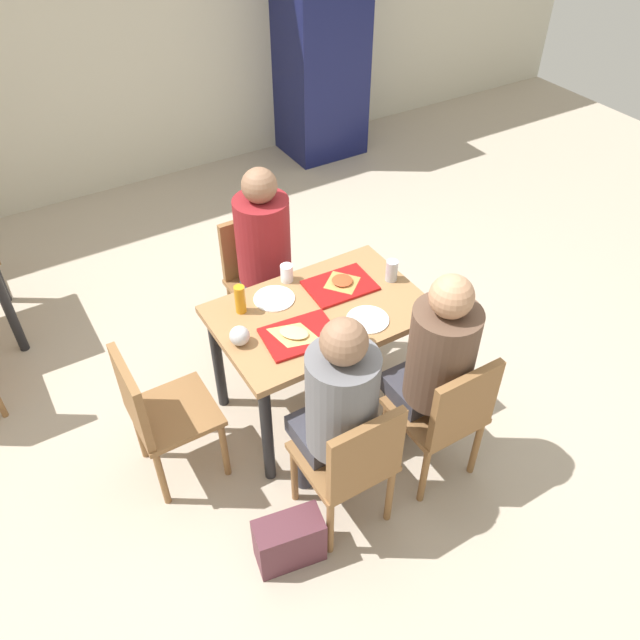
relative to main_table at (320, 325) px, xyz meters
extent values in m
cube|color=#B7A893|center=(0.00, 0.00, -0.63)|extent=(10.00, 10.00, 0.02)
cube|color=beige|center=(0.00, 3.20, 0.78)|extent=(10.00, 0.10, 2.80)
cube|color=#9E7247|center=(0.00, 0.00, 0.09)|extent=(1.10, 0.72, 0.04)
cylinder|color=black|center=(-0.49, -0.30, -0.28)|extent=(0.06, 0.06, 0.69)
cylinder|color=black|center=(0.49, -0.30, -0.28)|extent=(0.06, 0.06, 0.69)
cylinder|color=black|center=(-0.49, 0.30, -0.28)|extent=(0.06, 0.06, 0.69)
cylinder|color=black|center=(0.49, 0.30, -0.28)|extent=(0.06, 0.06, 0.69)
cube|color=olive|center=(-0.27, -0.66, -0.20)|extent=(0.40, 0.40, 0.03)
cube|color=olive|center=(-0.27, -0.84, 0.02)|extent=(0.38, 0.04, 0.40)
cylinder|color=olive|center=(-0.44, -0.49, -0.42)|extent=(0.04, 0.04, 0.41)
cylinder|color=olive|center=(-0.10, -0.49, -0.42)|extent=(0.04, 0.04, 0.41)
cylinder|color=olive|center=(-0.44, -0.83, -0.42)|extent=(0.04, 0.04, 0.41)
cylinder|color=olive|center=(-0.10, -0.83, -0.42)|extent=(0.04, 0.04, 0.41)
cube|color=olive|center=(0.27, -0.66, -0.20)|extent=(0.40, 0.40, 0.03)
cube|color=olive|center=(0.27, -0.84, 0.02)|extent=(0.38, 0.04, 0.40)
cylinder|color=olive|center=(0.10, -0.49, -0.42)|extent=(0.04, 0.04, 0.41)
cylinder|color=olive|center=(0.44, -0.49, -0.42)|extent=(0.04, 0.04, 0.41)
cylinder|color=olive|center=(0.10, -0.83, -0.42)|extent=(0.04, 0.04, 0.41)
cylinder|color=olive|center=(0.44, -0.83, -0.42)|extent=(0.04, 0.04, 0.41)
cube|color=olive|center=(0.00, 0.66, -0.20)|extent=(0.40, 0.40, 0.03)
cube|color=olive|center=(0.00, 0.84, 0.02)|extent=(0.38, 0.04, 0.40)
cylinder|color=olive|center=(0.17, 0.49, -0.42)|extent=(0.04, 0.04, 0.41)
cylinder|color=olive|center=(-0.17, 0.49, -0.42)|extent=(0.04, 0.04, 0.41)
cylinder|color=olive|center=(0.17, 0.83, -0.42)|extent=(0.04, 0.04, 0.41)
cylinder|color=olive|center=(-0.17, 0.83, -0.42)|extent=(0.04, 0.04, 0.41)
cube|color=olive|center=(-0.85, 0.00, -0.20)|extent=(0.40, 0.40, 0.03)
cube|color=olive|center=(-1.03, 0.00, 0.02)|extent=(0.04, 0.38, 0.40)
cylinder|color=olive|center=(-0.68, 0.17, -0.42)|extent=(0.04, 0.04, 0.41)
cylinder|color=olive|center=(-0.68, -0.17, -0.42)|extent=(0.04, 0.04, 0.41)
cylinder|color=olive|center=(-1.02, 0.17, -0.42)|extent=(0.04, 0.04, 0.41)
cylinder|color=olive|center=(-1.02, -0.17, -0.42)|extent=(0.04, 0.04, 0.41)
cylinder|color=#383842|center=(-0.35, -0.43, -0.40)|extent=(0.10, 0.10, 0.44)
cylinder|color=#383842|center=(-0.19, -0.43, -0.40)|extent=(0.10, 0.10, 0.44)
cube|color=#383842|center=(-0.27, -0.53, -0.13)|extent=(0.32, 0.28, 0.10)
cylinder|color=slate|center=(-0.27, -0.64, 0.18)|extent=(0.32, 0.32, 0.52)
sphere|color=#8C664C|center=(-0.27, -0.64, 0.53)|extent=(0.20, 0.20, 0.20)
cylinder|color=#383842|center=(0.19, -0.43, -0.40)|extent=(0.10, 0.10, 0.44)
cylinder|color=#383842|center=(0.35, -0.43, -0.40)|extent=(0.10, 0.10, 0.44)
cube|color=#383842|center=(0.27, -0.53, -0.13)|extent=(0.32, 0.28, 0.10)
cylinder|color=brown|center=(0.27, -0.64, 0.18)|extent=(0.32, 0.32, 0.52)
sphere|color=tan|center=(0.27, -0.64, 0.53)|extent=(0.20, 0.20, 0.20)
cylinder|color=#383842|center=(0.08, 0.43, -0.40)|extent=(0.10, 0.10, 0.44)
cylinder|color=#383842|center=(-0.08, 0.43, -0.40)|extent=(0.10, 0.10, 0.44)
cube|color=#383842|center=(0.00, 0.53, -0.13)|extent=(0.32, 0.28, 0.10)
cylinder|color=maroon|center=(0.00, 0.64, 0.18)|extent=(0.32, 0.32, 0.52)
sphere|color=#8C664C|center=(0.00, 0.64, 0.53)|extent=(0.20, 0.20, 0.20)
cube|color=#B21414|center=(-0.19, -0.13, 0.12)|extent=(0.38, 0.29, 0.02)
cube|color=#B21414|center=(0.19, 0.11, 0.12)|extent=(0.37, 0.28, 0.02)
cylinder|color=white|center=(-0.16, 0.20, 0.11)|extent=(0.22, 0.22, 0.01)
cylinder|color=white|center=(0.16, -0.20, 0.11)|extent=(0.22, 0.22, 0.01)
pyramid|color=#DBAD60|center=(-0.22, -0.12, 0.13)|extent=(0.24, 0.25, 0.01)
ellipsoid|color=#D8C67F|center=(-0.22, -0.12, 0.14)|extent=(0.17, 0.17, 0.01)
pyramid|color=#C68C47|center=(0.21, 0.12, 0.13)|extent=(0.18, 0.18, 0.01)
ellipsoid|color=#B74723|center=(0.21, 0.12, 0.14)|extent=(0.12, 0.13, 0.01)
cylinder|color=white|center=(-0.03, 0.31, 0.16)|extent=(0.07, 0.07, 0.10)
cylinder|color=white|center=(0.03, -0.31, 0.16)|extent=(0.07, 0.07, 0.10)
cylinder|color=#B7BCC6|center=(0.47, 0.02, 0.17)|extent=(0.07, 0.07, 0.12)
cylinder|color=orange|center=(-0.36, 0.20, 0.19)|extent=(0.06, 0.06, 0.16)
sphere|color=silver|center=(-0.47, -0.02, 0.16)|extent=(0.10, 0.10, 0.10)
cube|color=#592D38|center=(-0.62, -0.76, -0.48)|extent=(0.34, 0.21, 0.28)
cube|color=#14194C|center=(1.73, 2.85, 0.33)|extent=(0.70, 0.60, 1.90)
cylinder|color=black|center=(-1.41, 1.40, -0.28)|extent=(0.06, 0.06, 0.69)
camera|label=1|loc=(-1.30, -2.16, 2.24)|focal=35.62mm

